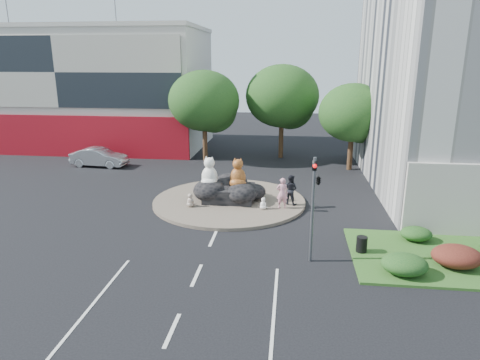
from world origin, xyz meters
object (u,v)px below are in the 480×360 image
Objects in this scene: cat_tabby at (238,173)px; pedestrian_dark at (290,190)px; parked_car at (99,157)px; litter_bin at (362,244)px; kitten_white at (263,203)px; kitten_calico at (190,200)px; pedestrian_pink at (282,193)px; cat_white at (210,172)px.

cat_tabby reaches higher than pedestrian_dark.
litter_bin is at bearing -122.34° from parked_car.
kitten_white is at bearing 58.99° from pedestrian_dark.
parked_car reaches higher than litter_bin.
cat_tabby reaches higher than kitten_white.
parked_car is (-10.60, 10.14, 0.18)m from kitten_calico.
cat_tabby is at bearing -28.84° from pedestrian_pink.
parked_car is (-16.83, 8.94, -0.35)m from pedestrian_dark.
kitten_calico is at bearing 141.28° from kitten_white.
pedestrian_pink reaches higher than kitten_calico.
pedestrian_dark reaches higher than parked_car.
parked_car is at bearing 157.04° from cat_white.
pedestrian_pink is 0.94m from pedestrian_dark.
pedestrian_dark is at bearing 11.69° from cat_white.
parked_car is at bearing -38.06° from pedestrian_pink.
cat_white is at bearing 86.39° from kitten_calico.
parked_car reaches higher than kitten_white.
pedestrian_dark is 0.39× the size of parked_car.
cat_tabby is at bearing 59.99° from kitten_calico.
pedestrian_dark is 7.41m from litter_bin.
cat_tabby reaches higher than pedestrian_pink.
cat_white is at bearing 22.35° from pedestrian_dark.
cat_white is 0.41× the size of parked_car.
kitten_calico is at bearing -3.22° from pedestrian_pink.
cat_white is at bearing -122.11° from parked_car.
kitten_calico is 1.15× the size of litter_bin.
cat_tabby is 1.02× the size of pedestrian_pink.
cat_tabby is 3.26m from pedestrian_pink.
litter_bin is at bearing 2.61° from kitten_calico.
litter_bin is (6.91, -6.85, -1.58)m from cat_tabby.
litter_bin is (20.33, -15.44, -0.32)m from parked_car.
pedestrian_pink reaches higher than parked_car.
pedestrian_dark is at bearing -5.44° from kitten_white.
cat_white is at bearing 119.91° from kitten_white.
pedestrian_pink is at bearing 35.20° from kitten_calico.
kitten_white is (4.59, 0.08, -0.06)m from kitten_calico.
cat_white is at bearing -19.31° from pedestrian_pink.
cat_white reaches higher than pedestrian_dark.
cat_white is 1.84m from cat_tabby.
cat_white is 2.28m from kitten_calico.
litter_bin is at bearing 117.82° from pedestrian_pink.
kitten_calico is 11.08m from litter_bin.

